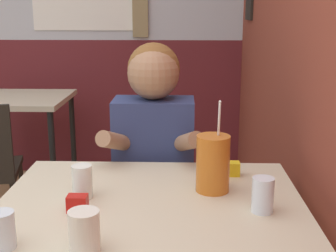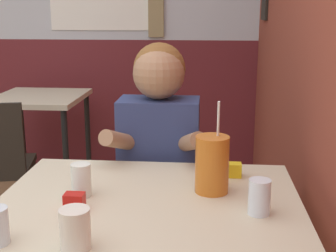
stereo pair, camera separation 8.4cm
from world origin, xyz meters
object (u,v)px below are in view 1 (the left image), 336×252
object	(u,v)px
main_table	(151,223)
person_seated	(154,172)
cocktail_pitcher	(213,163)
background_table	(24,112)

from	to	relation	value
main_table	person_seated	bearing A→B (deg)	92.42
person_seated	cocktail_pitcher	bearing A→B (deg)	-63.71
main_table	cocktail_pitcher	distance (m)	0.28
background_table	cocktail_pitcher	distance (m)	2.08
main_table	person_seated	world-z (taller)	person_seated
person_seated	cocktail_pitcher	xyz separation A→B (m)	(0.22, -0.45, 0.20)
main_table	cocktail_pitcher	size ratio (longest dim) A/B	3.13
main_table	cocktail_pitcher	xyz separation A→B (m)	(0.20, 0.10, 0.17)
cocktail_pitcher	person_seated	bearing A→B (deg)	116.29
main_table	background_table	xyz separation A→B (m)	(-1.00, 1.79, -0.04)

